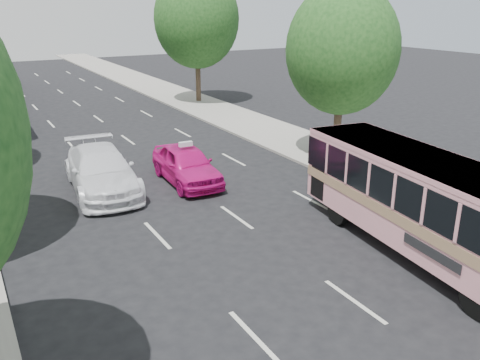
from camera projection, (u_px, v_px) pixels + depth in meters
ground at (276, 276)px, 13.78m from camera, size 120.00×120.00×0.00m
sidewalk_right at (217, 112)px, 34.12m from camera, size 4.00×90.00×0.12m
tree_right_near at (345, 45)px, 22.66m from camera, size 5.10×5.10×7.95m
tree_right_far at (198, 16)px, 35.61m from camera, size 6.00×6.00×9.35m
pink_bus at (425, 196)px, 14.42m from camera, size 3.33×9.30×2.90m
pink_taxi at (186, 164)px, 20.69m from camera, size 2.04×4.59×1.54m
white_pickup at (101, 170)px, 19.73m from camera, size 2.82×5.92×1.67m
taxi_roof_sign at (186, 144)px, 20.41m from camera, size 0.56×0.21×0.18m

